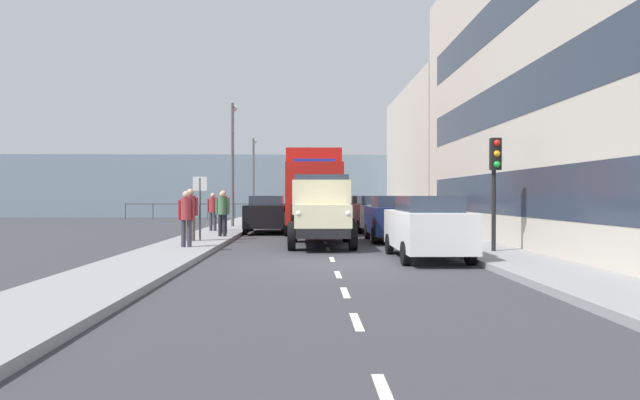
{
  "coord_description": "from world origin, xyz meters",
  "views": [
    {
      "loc": [
        0.67,
        14.1,
        1.72
      ],
      "look_at": [
        0.11,
        -10.34,
        1.54
      ],
      "focal_mm": 31.51,
      "sensor_mm": 36.0,
      "label": 1
    }
  ],
  "objects": [
    {
      "name": "road_centreline_markings",
      "position": [
        0.0,
        -7.8,
        0.0
      ],
      "size": [
        0.12,
        35.44,
        0.01
      ],
      "color": "silver",
      "rests_on": "ground_plane"
    },
    {
      "name": "lamp_post_far",
      "position": [
        4.51,
        -26.17,
        3.59
      ],
      "size": [
        0.32,
        1.14,
        5.69
      ],
      "color": "#59595B",
      "rests_on": "sidewalk_right"
    },
    {
      "name": "sidewalk_right",
      "position": [
        4.61,
        -8.3,
        0.07
      ],
      "size": [
        2.19,
        39.17,
        0.15
      ],
      "primitive_type": "cube",
      "color": "gray",
      "rests_on": "ground_plane"
    },
    {
      "name": "lamp_post_promenade",
      "position": [
        4.53,
        -15.13,
        3.96
      ],
      "size": [
        0.32,
        1.14,
        6.38
      ],
      "color": "#59595B",
      "rests_on": "sidewalk_right"
    },
    {
      "name": "sidewalk_left",
      "position": [
        -4.61,
        -8.3,
        0.07
      ],
      "size": [
        2.19,
        39.17,
        0.15
      ],
      "primitive_type": "cube",
      "color": "gray",
      "rests_on": "ground_plane"
    },
    {
      "name": "pedestrian_with_bag",
      "position": [
        4.16,
        -9.27,
        1.21
      ],
      "size": [
        0.53,
        0.34,
        1.79
      ],
      "color": "#383342",
      "rests_on": "sidewalk_right"
    },
    {
      "name": "car_black_oppositeside_0",
      "position": [
        2.56,
        -12.04,
        0.9
      ],
      "size": [
        1.87,
        4.31,
        1.72
      ],
      "color": "black",
      "rests_on": "ground_plane"
    },
    {
      "name": "lorry_cargo_red",
      "position": [
        0.37,
        -12.67,
        2.08
      ],
      "size": [
        2.58,
        8.2,
        3.87
      ],
      "color": "red",
      "rests_on": "ground_plane"
    },
    {
      "name": "street_sign",
      "position": [
        4.48,
        -5.86,
        1.68
      ],
      "size": [
        0.5,
        0.07,
        2.25
      ],
      "color": "#4C4C4C",
      "rests_on": "sidewalk_right"
    },
    {
      "name": "building_far_block",
      "position": [
        -8.77,
        -22.89,
        4.39
      ],
      "size": [
        6.13,
        15.38,
        8.78
      ],
      "color": "beige",
      "rests_on": "ground_plane"
    },
    {
      "name": "traffic_light_near",
      "position": [
        -4.63,
        -1.62,
        2.47
      ],
      "size": [
        0.28,
        0.41,
        3.2
      ],
      "color": "black",
      "rests_on": "sidewalk_left"
    },
    {
      "name": "ground_plane",
      "position": [
        0.0,
        -8.3,
        0.0
      ],
      "size": [
        80.0,
        80.0,
        0.0
      ],
      "primitive_type": "plane",
      "color": "#38383D"
    },
    {
      "name": "seawall_railing",
      "position": [
        -0.0,
        -27.29,
        0.92
      ],
      "size": [
        28.08,
        0.08,
        1.2
      ],
      "color": "#4C5156",
      "rests_on": "ground_plane"
    },
    {
      "name": "car_maroon_kerbside_3",
      "position": [
        -2.56,
        -18.56,
        0.89
      ],
      "size": [
        1.8,
        4.19,
        1.72
      ],
      "color": "maroon",
      "rests_on": "ground_plane"
    },
    {
      "name": "pedestrian_couple_a",
      "position": [
        4.91,
        -11.2,
        1.15
      ],
      "size": [
        0.53,
        0.34,
        1.7
      ],
      "color": "#383342",
      "rests_on": "sidewalk_right"
    },
    {
      "name": "truck_vintage_cream",
      "position": [
        0.19,
        -4.85,
        1.18
      ],
      "size": [
        2.17,
        5.64,
        2.43
      ],
      "color": "black",
      "rests_on": "ground_plane"
    },
    {
      "name": "pedestrian_near_railing",
      "position": [
        4.74,
        -5.52,
        1.23
      ],
      "size": [
        0.53,
        0.34,
        1.82
      ],
      "color": "#4C473D",
      "rests_on": "sidewalk_right"
    },
    {
      "name": "building_terrace",
      "position": [
        -8.76,
        -3.7,
        5.69
      ],
      "size": [
        6.14,
        22.48,
        11.39
      ],
      "color": "beige",
      "rests_on": "ground_plane"
    },
    {
      "name": "pedestrian_strolling",
      "position": [
        3.97,
        -7.74,
        1.17
      ],
      "size": [
        0.53,
        0.34,
        1.74
      ],
      "color": "black",
      "rests_on": "sidewalk_right"
    },
    {
      "name": "car_silver_kerbside_2",
      "position": [
        -2.56,
        -12.81,
        0.9
      ],
      "size": [
        1.88,
        4.26,
        1.72
      ],
      "color": "#B7BABF",
      "rests_on": "ground_plane"
    },
    {
      "name": "car_navy_kerbside_1",
      "position": [
        -2.56,
        -7.05,
        0.89
      ],
      "size": [
        1.83,
        3.9,
        1.72
      ],
      "color": "navy",
      "rests_on": "ground_plane"
    },
    {
      "name": "car_white_kerbside_near",
      "position": [
        -2.56,
        -1.0,
        0.9
      ],
      "size": [
        1.79,
        4.36,
        1.72
      ],
      "color": "white",
      "rests_on": "ground_plane"
    },
    {
      "name": "pedestrian_by_lamp",
      "position": [
        4.38,
        -3.18,
        1.16
      ],
      "size": [
        0.53,
        0.34,
        1.72
      ],
      "color": "#383342",
      "rests_on": "sidewalk_right"
    },
    {
      "name": "sea_horizon",
      "position": [
        0.0,
        -30.89,
        2.5
      ],
      "size": [
        80.0,
        0.8,
        5.0
      ],
      "primitive_type": "cube",
      "color": "gray",
      "rests_on": "ground_plane"
    }
  ]
}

